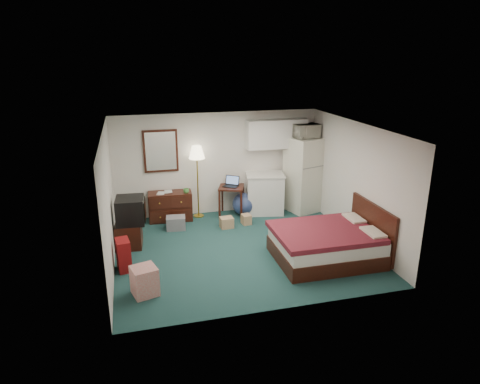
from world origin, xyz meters
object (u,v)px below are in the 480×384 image
object	(u,v)px
dresser	(170,206)
bed	(326,245)
fridge	(304,174)
tv_stand	(129,235)
desk	(231,201)
suitcase	(124,255)
kitchen_counter	(265,194)
floor_lamp	(198,182)

from	to	relation	value
dresser	bed	size ratio (longest dim) A/B	0.53
fridge	tv_stand	distance (m)	4.53
tv_stand	fridge	bearing A→B (deg)	19.74
bed	desk	bearing A→B (deg)	113.93
bed	suitcase	size ratio (longest dim) A/B	3.20
dresser	bed	distance (m)	3.91
dresser	suitcase	distance (m)	2.53
dresser	bed	world-z (taller)	dresser
fridge	kitchen_counter	bearing A→B (deg)	159.58
floor_lamp	desk	world-z (taller)	floor_lamp
dresser	tv_stand	world-z (taller)	dresser
desk	fridge	world-z (taller)	fridge
desk	tv_stand	bearing A→B (deg)	-134.46
dresser	desk	bearing A→B (deg)	1.66
desk	dresser	bearing A→B (deg)	-162.52
kitchen_counter	bed	world-z (taller)	kitchen_counter
kitchen_counter	bed	xyz separation A→B (m)	(0.36, -2.76, -0.18)
floor_lamp	bed	distance (m)	3.58
fridge	bed	bearing A→B (deg)	-120.17
desk	floor_lamp	bearing A→B (deg)	-169.10
floor_lamp	suitcase	xyz separation A→B (m)	(-1.78, -2.36, -0.58)
tv_stand	floor_lamp	bearing A→B (deg)	43.73
desk	kitchen_counter	bearing A→B (deg)	18.06
tv_stand	kitchen_counter	bearing A→B (deg)	24.90
dresser	tv_stand	xyz separation A→B (m)	(-0.99, -1.26, -0.09)
fridge	suitcase	size ratio (longest dim) A/B	3.10
fridge	bed	world-z (taller)	fridge
floor_lamp	suitcase	bearing A→B (deg)	-127.10
bed	tv_stand	size ratio (longest dim) A/B	3.41
dresser	desk	distance (m)	1.49
kitchen_counter	bed	bearing A→B (deg)	-71.46
tv_stand	suitcase	size ratio (longest dim) A/B	0.94
fridge	floor_lamp	bearing A→B (deg)	158.93
kitchen_counter	dresser	bearing A→B (deg)	-170.49
floor_lamp	suitcase	distance (m)	3.01
desk	kitchen_counter	size ratio (longest dim) A/B	0.76
dresser	floor_lamp	xyz separation A→B (m)	(0.69, 0.07, 0.53)
suitcase	dresser	bearing A→B (deg)	55.93
kitchen_counter	tv_stand	bearing A→B (deg)	-149.02
desk	tv_stand	distance (m)	2.76
bed	suitcase	distance (m)	3.83
floor_lamp	fridge	size ratio (longest dim) A/B	0.94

